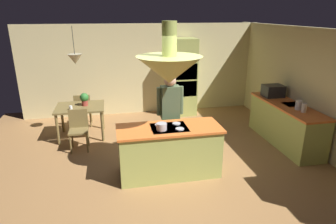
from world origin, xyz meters
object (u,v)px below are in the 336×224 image
(chair_by_back_wall, at_px, (83,108))
(canister_flour, at_px, (304,108))
(chair_facing_island, at_px, (79,127))
(cup_on_table, at_px, (71,108))
(oven_tower, at_px, (184,77))
(canister_sugar, at_px, (299,105))
(person_at_island, at_px, (170,111))
(potted_plant_on_table, at_px, (84,99))
(dining_table, at_px, (80,110))
(microwave_on_counter, at_px, (273,91))
(cooking_pot_on_cooktop, at_px, (162,127))
(kitchen_island, at_px, (169,151))

(chair_by_back_wall, relative_size, canister_flour, 4.62)
(chair_facing_island, distance_m, cup_on_table, 0.57)
(canister_flour, bearing_deg, oven_tower, 120.27)
(chair_by_back_wall, height_order, canister_sugar, canister_sugar)
(person_at_island, distance_m, potted_plant_on_table, 2.29)
(dining_table, distance_m, canister_flour, 4.91)
(potted_plant_on_table, height_order, microwave_on_counter, microwave_on_counter)
(cup_on_table, relative_size, microwave_on_counter, 0.20)
(oven_tower, xyz_separation_m, microwave_on_counter, (1.74, -1.80, -0.02))
(dining_table, height_order, canister_sugar, canister_sugar)
(person_at_island, distance_m, chair_facing_island, 2.07)
(cup_on_table, xyz_separation_m, cooking_pot_on_cooktop, (1.72, -2.01, 0.20))
(chair_facing_island, distance_m, canister_flour, 4.72)
(oven_tower, bearing_deg, kitchen_island, -108.74)
(chair_facing_island, bearing_deg, kitchen_island, -40.09)
(chair_facing_island, bearing_deg, person_at_island, -22.77)
(cooking_pot_on_cooktop, bearing_deg, kitchen_island, 39.09)
(person_at_island, relative_size, canister_flour, 9.15)
(cooking_pot_on_cooktop, bearing_deg, oven_tower, 69.52)
(chair_facing_island, bearing_deg, chair_by_back_wall, 90.00)
(chair_by_back_wall, bearing_deg, potted_plant_on_table, 100.21)
(canister_sugar, bearing_deg, person_at_island, 175.51)
(canister_flour, bearing_deg, chair_by_back_wall, 151.09)
(chair_by_back_wall, xyz_separation_m, potted_plant_on_table, (0.11, -0.63, 0.42))
(cup_on_table, xyz_separation_m, canister_flour, (4.72, -1.61, 0.21))
(chair_facing_island, distance_m, cooking_pot_on_cooktop, 2.25)
(dining_table, distance_m, chair_by_back_wall, 0.69)
(dining_table, xyz_separation_m, canister_flour, (4.54, -1.84, 0.35))
(person_at_island, height_order, cooking_pot_on_cooktop, person_at_island)
(kitchen_island, distance_m, cooking_pot_on_cooktop, 0.57)
(canister_sugar, relative_size, microwave_on_counter, 0.42)
(kitchen_island, height_order, cup_on_table, kitchen_island)
(person_at_island, distance_m, cup_on_table, 2.38)
(canister_flour, bearing_deg, chair_facing_island, 165.56)
(canister_sugar, xyz_separation_m, cooking_pot_on_cooktop, (-3.00, -0.57, -0.02))
(chair_facing_island, xyz_separation_m, canister_flour, (4.54, -1.17, 0.51))
(kitchen_island, distance_m, person_at_island, 0.85)
(cup_on_table, relative_size, canister_sugar, 0.47)
(dining_table, distance_m, canister_sugar, 4.85)
(oven_tower, relative_size, canister_flour, 11.52)
(canister_sugar, bearing_deg, dining_table, 159.94)
(dining_table, bearing_deg, chair_by_back_wall, 90.00)
(kitchen_island, xyz_separation_m, chair_facing_island, (-1.70, 1.43, 0.04))
(chair_by_back_wall, distance_m, canister_flour, 5.21)
(kitchen_island, relative_size, canister_sugar, 9.64)
(oven_tower, relative_size, dining_table, 1.97)
(cup_on_table, bearing_deg, potted_plant_on_table, 41.92)
(dining_table, distance_m, chair_facing_island, 0.69)
(dining_table, bearing_deg, canister_sugar, -20.06)
(potted_plant_on_table, relative_size, canister_flour, 1.59)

